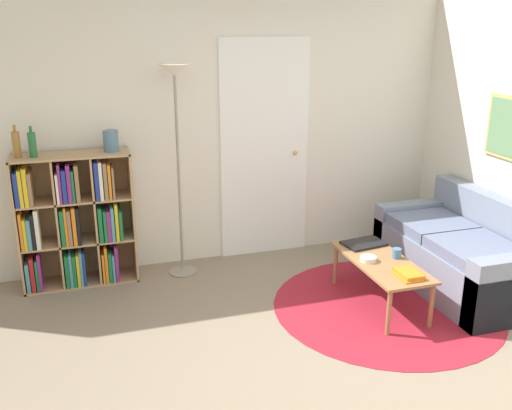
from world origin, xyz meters
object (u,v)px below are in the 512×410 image
(floor_lamp, at_px, (176,103))
(bottle_middle, at_px, (32,144))
(coffee_table, at_px, (381,265))
(laptop, at_px, (364,243))
(vase_on_shelf, at_px, (111,141))
(bookshelf, at_px, (74,221))
(couch, at_px, (464,255))
(bowl, at_px, (368,259))
(bottle_left, at_px, (16,144))
(cup, at_px, (397,253))

(floor_lamp, relative_size, bottle_middle, 7.41)
(coffee_table, height_order, laptop, laptop)
(bottle_middle, xyz_separation_m, vase_on_shelf, (0.62, 0.03, -0.02))
(bookshelf, distance_m, floor_lamp, 1.35)
(bookshelf, bearing_deg, couch, -18.53)
(bottle_middle, bearing_deg, bookshelf, 4.86)
(laptop, relative_size, vase_on_shelf, 2.10)
(floor_lamp, distance_m, couch, 2.81)
(bowl, bearing_deg, bottle_left, 156.44)
(bowl, relative_size, bottle_middle, 0.52)
(bowl, distance_m, vase_on_shelf, 2.35)
(floor_lamp, bearing_deg, cup, -34.59)
(bookshelf, distance_m, vase_on_shelf, 0.77)
(bookshelf, distance_m, bottle_left, 0.80)
(laptop, xyz_separation_m, cup, (0.12, -0.34, 0.03))
(vase_on_shelf, bearing_deg, coffee_table, -30.65)
(bottle_middle, bearing_deg, bottle_left, 172.91)
(laptop, xyz_separation_m, vase_on_shelf, (-2.00, 0.82, 0.86))
(floor_lamp, distance_m, bottle_middle, 1.21)
(bowl, bearing_deg, vase_on_shelf, 148.37)
(bottle_middle, bearing_deg, couch, -16.90)
(laptop, relative_size, cup, 4.66)
(bottle_middle, bearing_deg, coffee_table, -23.76)
(bottle_middle, bearing_deg, vase_on_shelf, 2.57)
(bookshelf, relative_size, bottle_middle, 4.58)
(bottle_left, height_order, vase_on_shelf, bottle_left)
(vase_on_shelf, bearing_deg, cup, -28.78)
(bottle_left, bearing_deg, bowl, -23.56)
(bottle_left, height_order, bottle_middle, bottle_left)
(bookshelf, distance_m, coffee_table, 2.62)
(bowl, height_order, bottle_left, bottle_left)
(floor_lamp, height_order, bottle_left, floor_lamp)
(bottle_left, bearing_deg, laptop, -16.45)
(cup, xyz_separation_m, vase_on_shelf, (-2.12, 1.16, 0.83))
(coffee_table, bearing_deg, cup, 3.27)
(coffee_table, distance_m, bowl, 0.13)
(cup, bearing_deg, bookshelf, 154.96)
(cup, relative_size, vase_on_shelf, 0.45)
(coffee_table, bearing_deg, bookshelf, 153.50)
(couch, xyz_separation_m, laptop, (-0.84, 0.26, 0.11))
(vase_on_shelf, bearing_deg, bottle_left, -179.01)
(bowl, distance_m, bottle_middle, 2.87)
(bookshelf, bearing_deg, laptop, -19.08)
(couch, distance_m, coffee_table, 0.87)
(laptop, bearing_deg, coffee_table, -93.96)
(coffee_table, height_order, bottle_left, bottle_left)
(cup, bearing_deg, coffee_table, -176.73)
(bottle_left, bearing_deg, vase_on_shelf, 0.99)
(floor_lamp, distance_m, laptop, 2.00)
(laptop, distance_m, bottle_left, 2.99)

